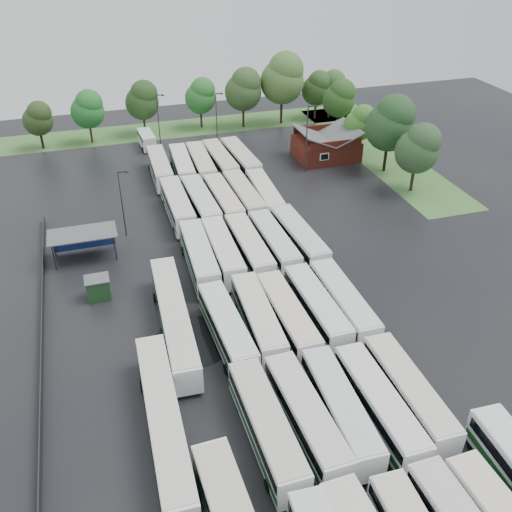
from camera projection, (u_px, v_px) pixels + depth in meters
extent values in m
plane|color=black|center=(272.00, 340.00, 57.86)|extent=(160.00, 160.00, 0.00)
cube|color=maroon|center=(326.00, 148.00, 97.54)|extent=(10.00, 8.00, 3.40)
cube|color=#4C4F51|center=(313.00, 135.00, 95.53)|extent=(5.07, 8.60, 2.19)
cube|color=#4C4F51|center=(340.00, 132.00, 96.77)|extent=(5.07, 8.60, 2.19)
cube|color=maroon|center=(336.00, 144.00, 93.13)|extent=(9.00, 0.20, 1.20)
cube|color=silver|center=(324.00, 157.00, 93.61)|extent=(1.60, 0.12, 1.20)
cylinder|color=#2D2D30|center=(54.00, 257.00, 67.96)|extent=(0.16, 0.16, 3.40)
cylinder|color=#2D2D30|center=(115.00, 248.00, 69.75)|extent=(0.16, 0.16, 3.40)
cylinder|color=#2D2D30|center=(54.00, 244.00, 70.55)|extent=(0.16, 0.16, 3.40)
cylinder|color=#2D2D30|center=(113.00, 236.00, 72.34)|extent=(0.16, 0.16, 3.40)
cube|color=#4C4F51|center=(82.00, 234.00, 69.19)|extent=(8.20, 4.20, 0.15)
cube|color=navy|center=(84.00, 239.00, 71.74)|extent=(7.60, 0.08, 2.60)
cube|color=#173819|center=(98.00, 288.00, 63.36)|extent=(2.50, 2.00, 2.50)
cube|color=#4C4F51|center=(96.00, 279.00, 62.66)|extent=(2.70, 2.20, 0.12)
cube|color=#3F6F30|center=(176.00, 129.00, 110.77)|extent=(80.00, 10.00, 0.01)
cube|color=#3F6F30|center=(377.00, 151.00, 100.93)|extent=(10.00, 50.00, 0.01)
cube|color=#2D2D30|center=(42.00, 328.00, 58.49)|extent=(0.10, 50.00, 1.20)
cylinder|color=black|center=(436.00, 510.00, 41.25)|extent=(2.68, 1.01, 1.01)
cylinder|color=black|center=(474.00, 503.00, 41.72)|extent=(2.68, 1.01, 1.01)
cube|color=white|center=(266.00, 427.00, 45.84)|extent=(2.90, 13.01, 2.97)
cube|color=black|center=(267.00, 422.00, 45.53)|extent=(2.95, 12.50, 0.95)
cube|color=#0F3D1A|center=(266.00, 432.00, 46.19)|extent=(2.95, 12.76, 0.65)
cube|color=beige|center=(267.00, 414.00, 45.02)|extent=(2.78, 12.62, 0.13)
cylinder|color=black|center=(283.00, 481.00, 43.28)|extent=(2.76, 1.04, 1.04)
cylinder|color=black|center=(252.00, 403.00, 50.00)|extent=(2.76, 1.04, 1.04)
cube|color=white|center=(306.00, 417.00, 46.77)|extent=(3.09, 12.83, 2.92)
cube|color=black|center=(306.00, 412.00, 46.46)|extent=(3.14, 12.32, 0.93)
cube|color=#174D27|center=(305.00, 422.00, 47.11)|extent=(3.14, 12.58, 0.64)
cube|color=beige|center=(307.00, 404.00, 45.97)|extent=(2.97, 12.44, 0.13)
cylinder|color=black|center=(324.00, 469.00, 44.25)|extent=(2.71, 1.02, 1.02)
cylinder|color=black|center=(288.00, 395.00, 50.85)|extent=(2.71, 1.02, 1.02)
cube|color=white|center=(340.00, 409.00, 47.54)|extent=(3.07, 12.61, 2.87)
cube|color=black|center=(341.00, 404.00, 47.23)|extent=(3.11, 12.12, 0.92)
cube|color=#0D3E1B|center=(339.00, 414.00, 47.87)|extent=(3.11, 12.37, 0.63)
cube|color=silver|center=(341.00, 396.00, 46.74)|extent=(2.95, 12.23, 0.13)
cylinder|color=black|center=(359.00, 459.00, 45.06)|extent=(2.66, 1.00, 1.00)
cylinder|color=black|center=(320.00, 388.00, 51.54)|extent=(2.66, 1.00, 1.00)
cube|color=white|center=(379.00, 405.00, 47.88)|extent=(2.73, 12.67, 2.90)
cube|color=black|center=(380.00, 400.00, 47.57)|extent=(2.79, 12.16, 0.93)
cube|color=#12441C|center=(378.00, 410.00, 48.22)|extent=(2.78, 12.41, 0.64)
cube|color=silver|center=(381.00, 392.00, 47.08)|extent=(2.62, 12.29, 0.13)
cylinder|color=black|center=(401.00, 455.00, 45.38)|extent=(2.69, 1.01, 1.01)
cylinder|color=black|center=(356.00, 384.00, 51.93)|extent=(2.69, 1.01, 1.01)
cube|color=white|center=(408.00, 393.00, 49.09)|extent=(2.74, 12.59, 2.88)
cube|color=black|center=(409.00, 388.00, 48.78)|extent=(2.80, 12.09, 0.92)
cube|color=#0F3E19|center=(407.00, 398.00, 49.43)|extent=(2.79, 12.34, 0.63)
cube|color=beige|center=(411.00, 380.00, 48.29)|extent=(2.63, 12.22, 0.13)
cylinder|color=black|center=(431.00, 440.00, 46.60)|extent=(2.67, 1.01, 1.01)
cylinder|color=black|center=(384.00, 374.00, 53.11)|extent=(2.67, 1.01, 1.01)
cube|color=white|center=(227.00, 328.00, 56.43)|extent=(3.09, 12.67, 2.88)
cube|color=black|center=(227.00, 324.00, 56.12)|extent=(3.14, 12.17, 0.92)
cube|color=#143E1C|center=(227.00, 333.00, 56.76)|extent=(3.14, 12.42, 0.63)
cube|color=silver|center=(226.00, 317.00, 55.63)|extent=(2.97, 12.29, 0.13)
cylinder|color=black|center=(238.00, 366.00, 53.94)|extent=(2.67, 1.01, 1.01)
cylinder|color=black|center=(218.00, 316.00, 60.45)|extent=(2.67, 1.01, 1.01)
cube|color=white|center=(258.00, 319.00, 57.65)|extent=(3.11, 12.82, 2.92)
cube|color=black|center=(258.00, 314.00, 57.34)|extent=(3.16, 12.32, 0.93)
cube|color=#134B1D|center=(258.00, 324.00, 57.99)|extent=(3.16, 12.57, 0.64)
cube|color=silver|center=(258.00, 307.00, 56.84)|extent=(3.00, 12.44, 0.13)
cylinder|color=black|center=(270.00, 356.00, 55.13)|extent=(2.71, 1.02, 1.02)
cylinder|color=black|center=(247.00, 307.00, 61.72)|extent=(2.71, 1.02, 1.02)
cube|color=white|center=(287.00, 317.00, 58.00)|extent=(2.80, 12.70, 2.90)
cube|color=black|center=(287.00, 312.00, 57.69)|extent=(2.86, 12.19, 0.93)
cube|color=#153D1C|center=(287.00, 322.00, 58.34)|extent=(2.85, 12.45, 0.64)
cube|color=beige|center=(288.00, 305.00, 57.20)|extent=(2.69, 12.32, 0.13)
cylinder|color=black|center=(301.00, 353.00, 55.49)|extent=(2.69, 1.01, 1.01)
cylinder|color=black|center=(274.00, 305.00, 62.05)|extent=(2.69, 1.01, 1.01)
cube|color=white|center=(317.00, 308.00, 59.27)|extent=(2.80, 12.66, 2.89)
cube|color=black|center=(317.00, 303.00, 58.97)|extent=(2.86, 12.16, 0.93)
cube|color=#13401F|center=(316.00, 312.00, 59.61)|extent=(2.85, 12.41, 0.64)
cube|color=silver|center=(317.00, 296.00, 58.48)|extent=(2.69, 12.28, 0.13)
cylinder|color=black|center=(331.00, 343.00, 56.78)|extent=(2.68, 1.01, 1.01)
cylinder|color=black|center=(302.00, 297.00, 63.31)|extent=(2.68, 1.01, 1.01)
cube|color=white|center=(343.00, 303.00, 59.93)|extent=(2.74, 12.84, 2.94)
cube|color=black|center=(344.00, 298.00, 59.62)|extent=(2.80, 12.33, 0.94)
cube|color=#164621|center=(343.00, 308.00, 60.28)|extent=(2.79, 12.58, 0.65)
cube|color=silver|center=(344.00, 291.00, 59.12)|extent=(2.63, 12.45, 0.13)
cylinder|color=black|center=(359.00, 338.00, 57.39)|extent=(2.73, 1.03, 1.03)
cylinder|color=black|center=(327.00, 292.00, 64.03)|extent=(2.73, 1.03, 1.03)
cube|color=white|center=(199.00, 256.00, 67.61)|extent=(3.20, 13.16, 3.00)
cube|color=black|center=(199.00, 252.00, 67.29)|extent=(3.25, 12.64, 0.96)
cube|color=#094D17|center=(199.00, 261.00, 67.96)|extent=(3.24, 12.90, 0.66)
cube|color=silver|center=(198.00, 245.00, 66.79)|extent=(3.08, 12.77, 0.13)
cylinder|color=black|center=(208.00, 286.00, 65.03)|extent=(2.78, 1.05, 1.05)
cylinder|color=black|center=(193.00, 250.00, 71.79)|extent=(2.78, 1.05, 1.05)
cube|color=white|center=(223.00, 252.00, 68.57)|extent=(2.91, 12.87, 2.94)
cube|color=black|center=(223.00, 248.00, 68.26)|extent=(2.96, 12.36, 0.94)
cube|color=#0A3E16|center=(223.00, 256.00, 68.92)|extent=(2.96, 12.62, 0.65)
cube|color=silver|center=(222.00, 241.00, 67.76)|extent=(2.80, 12.48, 0.13)
cylinder|color=black|center=(232.00, 280.00, 66.04)|extent=(2.73, 1.03, 1.03)
cylinder|color=black|center=(215.00, 245.00, 72.67)|extent=(2.73, 1.03, 1.03)
cube|color=white|center=(249.00, 248.00, 69.25)|extent=(2.76, 12.99, 2.97)
cube|color=black|center=(249.00, 244.00, 68.94)|extent=(2.82, 12.47, 0.95)
cube|color=#0B4C1C|center=(249.00, 253.00, 69.60)|extent=(2.81, 12.73, 0.65)
cube|color=beige|center=(249.00, 237.00, 68.43)|extent=(2.65, 12.60, 0.13)
cylinder|color=black|center=(259.00, 277.00, 66.69)|extent=(2.76, 1.04, 1.04)
cylinder|color=black|center=(240.00, 242.00, 73.41)|extent=(2.76, 1.04, 1.04)
cube|color=white|center=(274.00, 243.00, 70.29)|extent=(2.84, 12.70, 2.90)
cube|color=black|center=(274.00, 239.00, 69.98)|extent=(2.90, 12.19, 0.93)
cube|color=#0E421C|center=(274.00, 248.00, 70.63)|extent=(2.89, 12.45, 0.64)
cube|color=silver|center=(274.00, 233.00, 69.49)|extent=(2.73, 12.32, 0.13)
cylinder|color=black|center=(285.00, 271.00, 67.78)|extent=(2.69, 1.01, 1.01)
cylinder|color=black|center=(264.00, 238.00, 74.34)|extent=(2.69, 1.01, 1.01)
cube|color=white|center=(299.00, 238.00, 71.17)|extent=(3.28, 13.18, 3.00)
cube|color=black|center=(299.00, 234.00, 70.85)|extent=(3.32, 12.66, 0.96)
cube|color=#14411E|center=(299.00, 243.00, 71.52)|extent=(3.32, 12.92, 0.66)
cube|color=silver|center=(299.00, 228.00, 70.34)|extent=(3.15, 12.78, 0.13)
cylinder|color=black|center=(311.00, 266.00, 68.59)|extent=(2.78, 1.05, 1.05)
cylinder|color=black|center=(287.00, 233.00, 75.35)|extent=(2.78, 1.05, 1.05)
cube|color=white|center=(177.00, 205.00, 78.79)|extent=(2.76, 13.14, 3.01)
cube|color=black|center=(177.00, 202.00, 78.47)|extent=(2.83, 12.61, 0.96)
cube|color=#094013|center=(178.00, 210.00, 79.14)|extent=(2.82, 12.87, 0.66)
cube|color=silver|center=(177.00, 195.00, 77.96)|extent=(2.65, 12.74, 0.13)
cylinder|color=black|center=(184.00, 229.00, 76.19)|extent=(2.79, 1.05, 1.05)
cylinder|color=black|center=(173.00, 202.00, 82.99)|extent=(2.79, 1.05, 1.05)
cube|color=white|center=(201.00, 203.00, 79.29)|extent=(3.12, 13.22, 3.01)
cube|color=black|center=(201.00, 200.00, 78.97)|extent=(3.17, 12.69, 0.96)
cube|color=#0A3D17|center=(201.00, 208.00, 79.65)|extent=(3.17, 12.96, 0.66)
cube|color=silver|center=(200.00, 193.00, 78.46)|extent=(3.00, 12.82, 0.13)
cylinder|color=black|center=(208.00, 227.00, 76.69)|extent=(2.79, 1.05, 1.05)
cylinder|color=black|center=(195.00, 200.00, 83.50)|extent=(2.79, 1.05, 1.05)
cube|color=white|center=(223.00, 201.00, 80.15)|extent=(2.97, 12.75, 2.91)
cube|color=black|center=(223.00, 197.00, 79.84)|extent=(3.02, 12.25, 0.93)
cube|color=#0C4117|center=(223.00, 205.00, 80.49)|extent=(3.02, 12.50, 0.64)
cube|color=beige|center=(223.00, 191.00, 79.35)|extent=(2.86, 12.37, 0.13)
cylinder|color=black|center=(231.00, 223.00, 77.64)|extent=(2.70, 1.02, 1.02)
cylinder|color=black|center=(217.00, 198.00, 84.21)|extent=(2.70, 1.02, 1.02)
cube|color=white|center=(244.00, 197.00, 81.23)|extent=(2.92, 12.86, 2.93)
cube|color=black|center=(244.00, 193.00, 80.92)|extent=(2.97, 12.35, 0.94)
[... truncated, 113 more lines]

